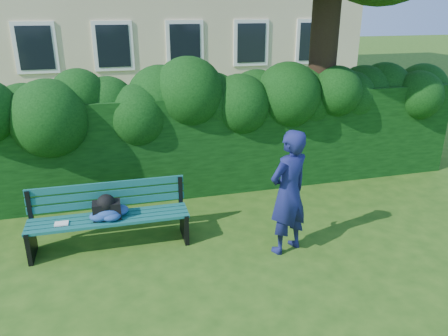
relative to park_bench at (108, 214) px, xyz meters
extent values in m
plane|color=#264E13|center=(1.75, -0.41, -0.50)|extent=(80.00, 80.00, 0.00)
cube|color=white|center=(-1.85, 9.57, 1.50)|extent=(1.30, 0.08, 1.60)
cube|color=black|center=(-1.85, 9.53, 1.50)|extent=(1.05, 0.04, 1.35)
cube|color=white|center=(0.55, 9.57, 1.50)|extent=(1.30, 0.08, 1.60)
cube|color=black|center=(0.55, 9.53, 1.50)|extent=(1.05, 0.04, 1.35)
cube|color=white|center=(2.95, 9.57, 1.50)|extent=(1.30, 0.08, 1.60)
cube|color=black|center=(2.95, 9.53, 1.50)|extent=(1.05, 0.04, 1.35)
cube|color=white|center=(5.35, 9.57, 1.50)|extent=(1.30, 0.08, 1.60)
cube|color=black|center=(5.35, 9.53, 1.50)|extent=(1.05, 0.04, 1.35)
cube|color=white|center=(7.75, 9.57, 1.50)|extent=(1.30, 0.08, 1.60)
cube|color=black|center=(7.75, 9.53, 1.50)|extent=(1.05, 0.04, 1.35)
cube|color=black|center=(1.75, 1.79, 0.40)|extent=(10.00, 1.00, 1.80)
cylinder|color=black|center=(4.08, 1.74, 2.03)|extent=(0.51, 0.51, 5.07)
cube|color=#115654|center=(0.01, -0.23, -0.05)|extent=(2.21, 0.13, 0.04)
cube|color=#115654|center=(0.01, -0.11, -0.05)|extent=(2.21, 0.13, 0.04)
cube|color=#115654|center=(0.01, 0.01, -0.05)|extent=(2.21, 0.13, 0.04)
cube|color=#115654|center=(0.01, 0.13, -0.05)|extent=(2.21, 0.13, 0.04)
cube|color=#115654|center=(0.01, 0.21, 0.08)|extent=(2.21, 0.07, 0.10)
cube|color=#115654|center=(0.01, 0.22, 0.21)|extent=(2.21, 0.07, 0.10)
cube|color=#115654|center=(0.01, 0.23, 0.34)|extent=(2.21, 0.07, 0.10)
cube|color=black|center=(-1.05, -0.03, -0.28)|extent=(0.07, 0.50, 0.44)
cube|color=black|center=(-1.04, 0.23, 0.15)|extent=(0.06, 0.06, 0.45)
cube|color=black|center=(-1.05, -0.08, -0.06)|extent=(0.07, 0.42, 0.05)
cube|color=black|center=(1.06, -0.06, -0.28)|extent=(0.07, 0.50, 0.44)
cube|color=black|center=(1.07, 0.20, 0.15)|extent=(0.06, 0.06, 0.45)
cube|color=black|center=(1.06, -0.11, -0.06)|extent=(0.07, 0.42, 0.05)
cube|color=white|center=(-0.62, -0.09, -0.02)|extent=(0.18, 0.13, 0.02)
cube|color=black|center=(-0.01, -0.05, 0.09)|extent=(0.38, 0.24, 0.24)
imported|color=navy|center=(2.38, -0.78, 0.38)|extent=(0.76, 0.64, 1.76)
camera|label=1|loc=(0.10, -5.77, 2.75)|focal=35.00mm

